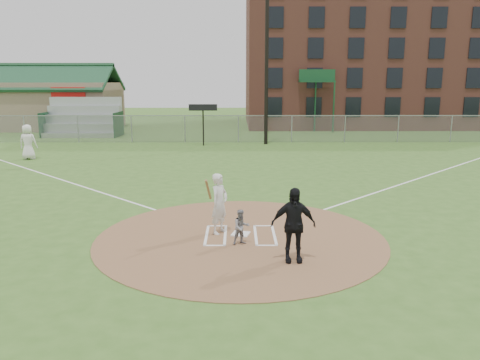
{
  "coord_description": "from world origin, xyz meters",
  "views": [
    {
      "loc": [
        -0.09,
        -13.04,
        4.46
      ],
      "look_at": [
        0.0,
        2.0,
        1.3
      ],
      "focal_mm": 35.0,
      "sensor_mm": 36.0,
      "label": 1
    }
  ],
  "objects_px": {
    "umpire": "(293,225)",
    "catcher": "(241,227)",
    "home_plate": "(241,234)",
    "batter_at_plate": "(219,204)",
    "ondeck_player": "(28,142)"
  },
  "relations": [
    {
      "from": "catcher",
      "to": "batter_at_plate",
      "type": "distance_m",
      "value": 1.25
    },
    {
      "from": "catcher",
      "to": "umpire",
      "type": "xyz_separation_m",
      "value": [
        1.28,
        -1.26,
        0.46
      ]
    },
    {
      "from": "catcher",
      "to": "batter_at_plate",
      "type": "bearing_deg",
      "value": 101.89
    },
    {
      "from": "umpire",
      "to": "home_plate",
      "type": "bearing_deg",
      "value": 120.14
    },
    {
      "from": "catcher",
      "to": "ondeck_player",
      "type": "relative_size",
      "value": 0.49
    },
    {
      "from": "home_plate",
      "to": "umpire",
      "type": "xyz_separation_m",
      "value": [
        1.3,
        -2.1,
        0.94
      ]
    },
    {
      "from": "umpire",
      "to": "catcher",
      "type": "bearing_deg",
      "value": 134.08
    },
    {
      "from": "home_plate",
      "to": "batter_at_plate",
      "type": "relative_size",
      "value": 0.27
    },
    {
      "from": "catcher",
      "to": "batter_at_plate",
      "type": "xyz_separation_m",
      "value": [
        -0.64,
        0.99,
        0.41
      ]
    },
    {
      "from": "ondeck_player",
      "to": "umpire",
      "type": "bearing_deg",
      "value": 129.91
    },
    {
      "from": "catcher",
      "to": "batter_at_plate",
      "type": "relative_size",
      "value": 0.55
    },
    {
      "from": "home_plate",
      "to": "umpire",
      "type": "bearing_deg",
      "value": -58.37
    },
    {
      "from": "catcher",
      "to": "umpire",
      "type": "distance_m",
      "value": 1.85
    },
    {
      "from": "catcher",
      "to": "batter_at_plate",
      "type": "height_order",
      "value": "batter_at_plate"
    },
    {
      "from": "ondeck_player",
      "to": "batter_at_plate",
      "type": "distance_m",
      "value": 18.13
    }
  ]
}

